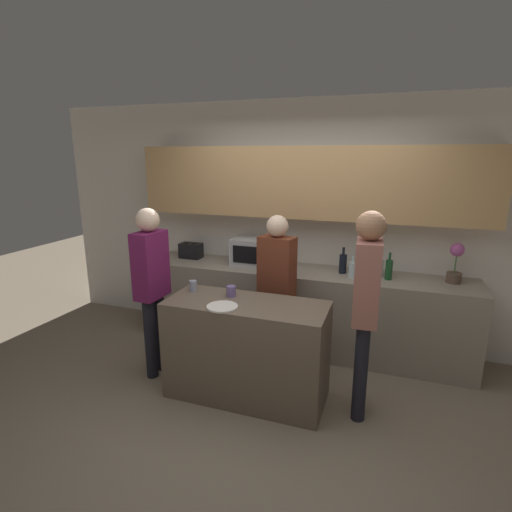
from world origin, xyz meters
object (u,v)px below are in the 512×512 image
Objects in this scene: plate_on_island at (222,307)px; cup_0 at (193,286)px; bottle_1 at (352,269)px; person_right at (366,298)px; bottle_2 at (365,267)px; toaster at (191,251)px; bottle_4 at (389,269)px; potted_plant at (456,263)px; microwave at (256,251)px; cup_1 at (231,291)px; person_left at (277,281)px; bottle_3 at (379,267)px; bottle_0 at (343,263)px; person_center at (152,279)px.

cup_0 reaches higher than plate_on_island.
bottle_1 is 0.13× the size of person_right.
toaster is at bearing 179.34° from bottle_2.
potted_plant is at bearing 9.78° from bottle_4.
microwave reaches higher than bottle_4.
person_left reaches higher than cup_1.
microwave is 1.34m from bottle_3.
microwave is 1.86× the size of bottle_0.
cup_0 is at bearing -145.07° from bottle_2.
person_right is at bearing 11.95° from plate_on_island.
bottle_2 is 1.49m from cup_1.
microwave is at bearing 178.96° from bottle_2.
person_center is at bearing -80.80° from toaster.
bottle_4 reaches higher than plate_on_island.
bottle_0 is 2.81× the size of cup_0.
bottle_0 is 0.16× the size of person_right.
person_left reaches higher than potted_plant.
microwave is 5.25× the size of cup_0.
bottle_4 is at bearing -37.22° from bottle_3.
plate_on_island is (-1.17, -1.30, -0.10)m from bottle_3.
bottle_4 is at bearing -12.09° from person_right.
bottle_2 is at bearing -132.30° from person_left.
bottle_4 is at bearing 10.31° from bottle_1.
microwave is 0.98m from bottle_0.
person_left is at bearing 32.69° from cup_0.
microwave reaches higher than bottle_1.
plate_on_island is (1.01, -1.33, -0.09)m from toaster.
person_center is at bearing 164.22° from plate_on_island.
person_right reaches higher than microwave.
bottle_0 reaches higher than toaster.
cup_0 is (-2.30, -1.04, -0.16)m from potted_plant.
bottle_1 is 0.82× the size of bottle_4.
microwave is at bearing 178.01° from bottle_0.
person_center is (-1.87, -1.08, -0.00)m from bottle_2.
plate_on_island is at bearing -34.48° from cup_0.
person_center is at bearing -120.96° from microwave.
cup_1 is (-0.84, -1.02, -0.07)m from bottle_0.
potted_plant is 0.62m from bottle_4.
plate_on_island is 0.77m from person_left.
microwave is at bearing 76.42° from cup_0.
bottle_2 is at bearing 44.01° from cup_1.
person_right is (1.12, 0.24, 0.13)m from plate_on_island.
person_left is 1.19m from person_center.
bottle_0 is 1.01× the size of bottle_4.
person_center reaches higher than cup_0.
bottle_0 reaches higher than plate_on_island.
person_left is (0.68, 0.43, -0.01)m from cup_0.
bottle_1 is 1.49m from plate_on_island.
person_left reaches higher than bottle_4.
person_right is (0.87, -0.49, 0.10)m from person_left.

